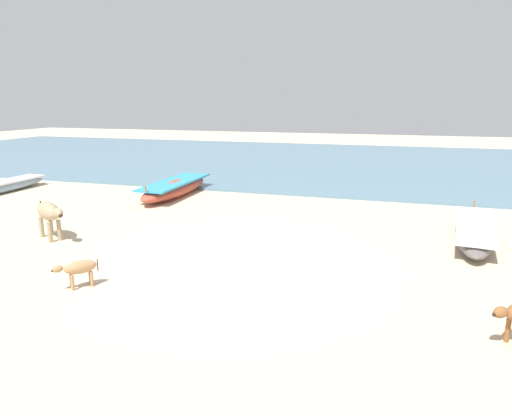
{
  "coord_description": "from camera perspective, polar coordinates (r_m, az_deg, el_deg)",
  "views": [
    {
      "loc": [
        3.24,
        -9.0,
        3.57
      ],
      "look_at": [
        -0.3,
        2.67,
        0.6
      ],
      "focal_mm": 31.3,
      "sensor_mm": 36.0,
      "label": 1
    }
  ],
  "objects": [
    {
      "name": "cow_adult_dun",
      "position": [
        12.76,
        -24.91,
        -0.57
      ],
      "size": [
        1.41,
        1.01,
        0.98
      ],
      "rotation": [
        0.0,
        0.0,
        5.76
      ],
      "color": "tan",
      "rests_on": "ground"
    },
    {
      "name": "ground",
      "position": [
        10.21,
        -2.76,
        -6.79
      ],
      "size": [
        80.0,
        80.0,
        0.0
      ],
      "primitive_type": "plane",
      "color": "beige"
    },
    {
      "name": "sea_water",
      "position": [
        26.72,
        9.81,
        5.89
      ],
      "size": [
        60.0,
        20.0,
        0.08
      ],
      "primitive_type": "cube",
      "color": "slate",
      "rests_on": "ground"
    },
    {
      "name": "calf_far_tan",
      "position": [
        9.34,
        -21.71,
        -7.18
      ],
      "size": [
        0.67,
        0.73,
        0.55
      ],
      "rotation": [
        0.0,
        0.0,
        3.99
      ],
      "color": "tan",
      "rests_on": "ground"
    },
    {
      "name": "fishing_boat_0",
      "position": [
        17.26,
        -10.3,
        2.57
      ],
      "size": [
        1.19,
        4.59,
        0.77
      ],
      "rotation": [
        0.0,
        0.0,
        4.71
      ],
      "color": "#B74733",
      "rests_on": "ground"
    },
    {
      "name": "fishing_boat_1",
      "position": [
        12.91,
        26.13,
        -2.67
      ],
      "size": [
        1.49,
        4.47,
        0.65
      ],
      "rotation": [
        0.0,
        0.0,
        1.44
      ],
      "color": "#5B5651",
      "rests_on": "ground"
    },
    {
      "name": "fishing_boat_2",
      "position": [
        20.21,
        -29.84,
        2.36
      ],
      "size": [
        0.89,
        4.4,
        0.63
      ],
      "rotation": [
        0.0,
        0.0,
        4.71
      ],
      "color": "#8CA5B7",
      "rests_on": "ground"
    }
  ]
}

